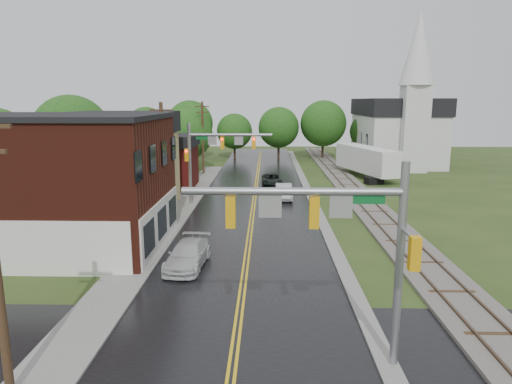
{
  "coord_description": "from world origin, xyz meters",
  "views": [
    {
      "loc": [
        1.17,
        -12.51,
        9.09
      ],
      "look_at": [
        0.49,
        15.35,
        3.5
      ],
      "focal_mm": 32.0,
      "sensor_mm": 36.0,
      "label": 1
    }
  ],
  "objects_px": {
    "brick_building": "(47,182)",
    "traffic_signal_far": "(214,149)",
    "suv_dark": "(272,180)",
    "utility_pole_c": "(203,137)",
    "utility_pole_b": "(163,159)",
    "tree_left_b": "(73,136)",
    "tree_left_c": "(137,141)",
    "pickup_white": "(188,255)",
    "sedan_silver": "(284,192)",
    "church": "(399,124)",
    "traffic_signal_near": "(337,228)",
    "tree_left_e": "(189,135)",
    "semi_trailer": "(367,160)"
  },
  "relations": [
    {
      "from": "traffic_signal_near",
      "to": "sedan_silver",
      "type": "distance_m",
      "value": 27.8
    },
    {
      "from": "utility_pole_c",
      "to": "tree_left_b",
      "type": "height_order",
      "value": "tree_left_b"
    },
    {
      "from": "brick_building",
      "to": "traffic_signal_near",
      "type": "xyz_separation_m",
      "value": [
        15.96,
        -13.0,
        0.82
      ]
    },
    {
      "from": "church",
      "to": "tree_left_b",
      "type": "bearing_deg",
      "value": -150.01
    },
    {
      "from": "brick_building",
      "to": "traffic_signal_far",
      "type": "bearing_deg",
      "value": 53.08
    },
    {
      "from": "brick_building",
      "to": "tree_left_e",
      "type": "distance_m",
      "value": 31.12
    },
    {
      "from": "tree_left_c",
      "to": "traffic_signal_far",
      "type": "bearing_deg",
      "value": -51.18
    },
    {
      "from": "utility_pole_b",
      "to": "semi_trailer",
      "type": "height_order",
      "value": "utility_pole_b"
    },
    {
      "from": "tree_left_e",
      "to": "pickup_white",
      "type": "xyz_separation_m",
      "value": [
        5.65,
        -34.42,
        -4.12
      ]
    },
    {
      "from": "brick_building",
      "to": "church",
      "type": "bearing_deg",
      "value": 50.02
    },
    {
      "from": "church",
      "to": "pickup_white",
      "type": "relative_size",
      "value": 4.2
    },
    {
      "from": "tree_left_c",
      "to": "tree_left_e",
      "type": "xyz_separation_m",
      "value": [
        5.0,
        6.0,
        0.3
      ]
    },
    {
      "from": "sedan_silver",
      "to": "brick_building",
      "type": "bearing_deg",
      "value": -137.08
    },
    {
      "from": "tree_left_e",
      "to": "sedan_silver",
      "type": "xyz_separation_m",
      "value": [
        11.61,
        -16.44,
        -4.1
      ]
    },
    {
      "from": "traffic_signal_far",
      "to": "utility_pole_b",
      "type": "distance_m",
      "value": 6.01
    },
    {
      "from": "tree_left_b",
      "to": "tree_left_c",
      "type": "height_order",
      "value": "tree_left_b"
    },
    {
      "from": "brick_building",
      "to": "suv_dark",
      "type": "distance_m",
      "value": 25.98
    },
    {
      "from": "tree_left_c",
      "to": "sedan_silver",
      "type": "xyz_separation_m",
      "value": [
        16.61,
        -10.44,
        -3.8
      ]
    },
    {
      "from": "traffic_signal_near",
      "to": "semi_trailer",
      "type": "height_order",
      "value": "traffic_signal_near"
    },
    {
      "from": "tree_left_c",
      "to": "tree_left_b",
      "type": "bearing_deg",
      "value": -116.56
    },
    {
      "from": "church",
      "to": "traffic_signal_far",
      "type": "relative_size",
      "value": 2.72
    },
    {
      "from": "utility_pole_b",
      "to": "tree_left_e",
      "type": "height_order",
      "value": "utility_pole_b"
    },
    {
      "from": "traffic_signal_far",
      "to": "utility_pole_b",
      "type": "xyz_separation_m",
      "value": [
        -3.33,
        -5.0,
        -0.25
      ]
    },
    {
      "from": "church",
      "to": "traffic_signal_far",
      "type": "xyz_separation_m",
      "value": [
        -23.47,
        -26.74,
        -0.86
      ]
    },
    {
      "from": "traffic_signal_far",
      "to": "tree_left_e",
      "type": "relative_size",
      "value": 0.9
    },
    {
      "from": "tree_left_e",
      "to": "suv_dark",
      "type": "distance_m",
      "value": 14.76
    },
    {
      "from": "church",
      "to": "pickup_white",
      "type": "bearing_deg",
      "value": -118.77
    },
    {
      "from": "brick_building",
      "to": "utility_pole_b",
      "type": "relative_size",
      "value": 1.59
    },
    {
      "from": "traffic_signal_near",
      "to": "tree_left_e",
      "type": "relative_size",
      "value": 0.9
    },
    {
      "from": "traffic_signal_near",
      "to": "suv_dark",
      "type": "height_order",
      "value": "traffic_signal_near"
    },
    {
      "from": "suv_dark",
      "to": "traffic_signal_far",
      "type": "bearing_deg",
      "value": -121.05
    },
    {
      "from": "tree_left_e",
      "to": "semi_trailer",
      "type": "relative_size",
      "value": 0.69
    },
    {
      "from": "brick_building",
      "to": "traffic_signal_far",
      "type": "height_order",
      "value": "brick_building"
    },
    {
      "from": "tree_left_e",
      "to": "traffic_signal_far",
      "type": "bearing_deg",
      "value": -74.11
    },
    {
      "from": "tree_left_e",
      "to": "pickup_white",
      "type": "height_order",
      "value": "tree_left_e"
    },
    {
      "from": "traffic_signal_far",
      "to": "utility_pole_b",
      "type": "relative_size",
      "value": 0.82
    },
    {
      "from": "church",
      "to": "sedan_silver",
      "type": "relative_size",
      "value": 4.63
    },
    {
      "from": "pickup_white",
      "to": "utility_pole_c",
      "type": "bearing_deg",
      "value": 100.61
    },
    {
      "from": "brick_building",
      "to": "traffic_signal_far",
      "type": "distance_m",
      "value": 15.03
    },
    {
      "from": "tree_left_c",
      "to": "tree_left_e",
      "type": "bearing_deg",
      "value": 50.19
    },
    {
      "from": "utility_pole_b",
      "to": "sedan_silver",
      "type": "distance_m",
      "value": 12.78
    },
    {
      "from": "semi_trailer",
      "to": "pickup_white",
      "type": "bearing_deg",
      "value": -118.19
    },
    {
      "from": "tree_left_e",
      "to": "utility_pole_c",
      "type": "bearing_deg",
      "value": -42.84
    },
    {
      "from": "tree_left_b",
      "to": "tree_left_c",
      "type": "relative_size",
      "value": 1.27
    },
    {
      "from": "church",
      "to": "utility_pole_c",
      "type": "xyz_separation_m",
      "value": [
        -26.8,
        -9.74,
        -1.11
      ]
    },
    {
      "from": "traffic_signal_near",
      "to": "traffic_signal_far",
      "type": "distance_m",
      "value": 25.94
    },
    {
      "from": "brick_building",
      "to": "utility_pole_b",
      "type": "distance_m",
      "value": 9.03
    },
    {
      "from": "brick_building",
      "to": "utility_pole_b",
      "type": "bearing_deg",
      "value": 50.93
    },
    {
      "from": "suv_dark",
      "to": "utility_pole_c",
      "type": "bearing_deg",
      "value": 136.14
    },
    {
      "from": "suv_dark",
      "to": "utility_pole_b",
      "type": "bearing_deg",
      "value": -122.83
    }
  ]
}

